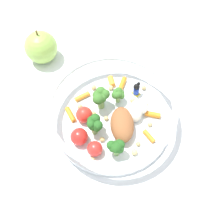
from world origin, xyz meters
name	(u,v)px	position (x,y,z in m)	size (l,w,h in m)	color
ground_plane	(109,115)	(0.00, 0.00, 0.00)	(2.40, 2.40, 0.00)	white
food_container	(112,114)	(-0.01, 0.02, 0.03)	(0.25, 0.25, 0.06)	white
loose_apple	(41,47)	(0.19, -0.11, 0.04)	(0.07, 0.07, 0.09)	#8CB74C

